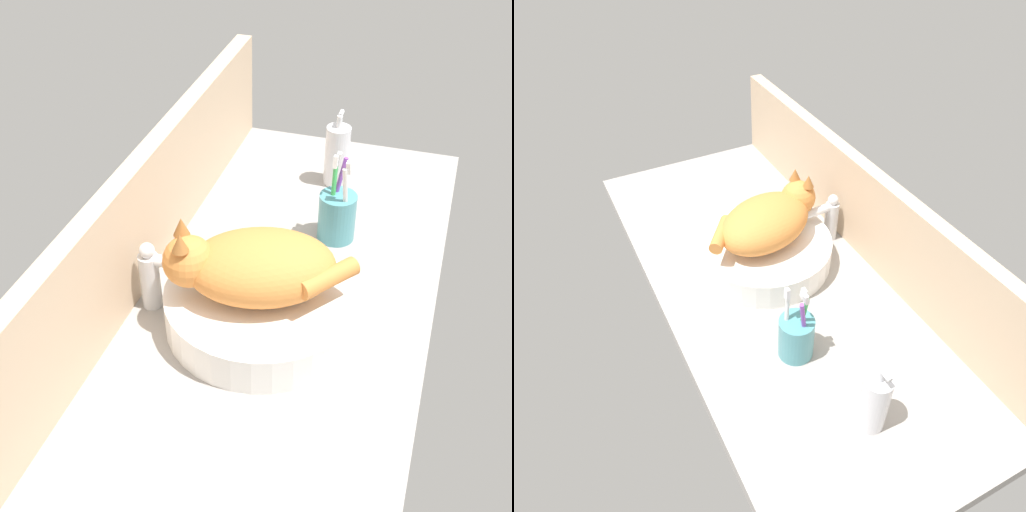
% 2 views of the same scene
% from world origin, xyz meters
% --- Properties ---
extents(ground_plane, '(1.26, 0.56, 0.04)m').
position_xyz_m(ground_plane, '(0.00, 0.00, -0.02)').
color(ground_plane, '#9E9993').
extents(backsplash_panel, '(1.26, 0.04, 0.24)m').
position_xyz_m(backsplash_panel, '(0.00, 0.26, 0.12)').
color(backsplash_panel, '#CCAD8C').
rests_on(backsplash_panel, ground_plane).
extents(sink_basin, '(0.33, 0.33, 0.07)m').
position_xyz_m(sink_basin, '(-0.06, 0.01, 0.03)').
color(sink_basin, white).
rests_on(sink_basin, ground_plane).
extents(cat, '(0.24, 0.32, 0.14)m').
position_xyz_m(cat, '(-0.07, 0.02, 0.13)').
color(cat, orange).
rests_on(cat, sink_basin).
extents(faucet, '(0.04, 0.12, 0.14)m').
position_xyz_m(faucet, '(-0.07, 0.20, 0.07)').
color(faucet, silver).
rests_on(faucet, ground_plane).
extents(soap_dispenser, '(0.05, 0.05, 0.17)m').
position_xyz_m(soap_dispenser, '(0.43, -0.02, 0.07)').
color(soap_dispenser, silver).
rests_on(soap_dispenser, ground_plane).
extents(toothbrush_cup, '(0.08, 0.08, 0.19)m').
position_xyz_m(toothbrush_cup, '(0.23, -0.06, 0.05)').
color(toothbrush_cup, teal).
rests_on(toothbrush_cup, ground_plane).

